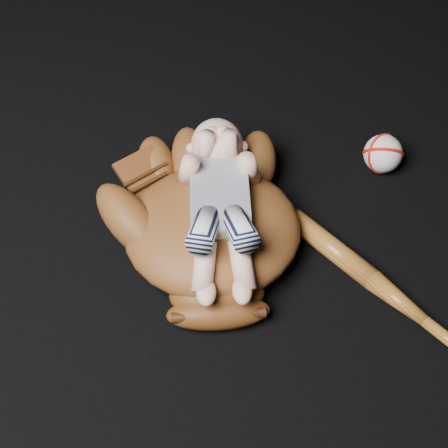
% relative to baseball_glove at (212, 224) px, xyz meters
% --- Properties ---
extents(baseball_glove, '(0.42, 0.46, 0.13)m').
position_rel_baseball_glove_xyz_m(baseball_glove, '(0.00, 0.00, 0.00)').
color(baseball_glove, '#5B3013').
rests_on(baseball_glove, ground).
extents(newborn_baby, '(0.21, 0.36, 0.14)m').
position_rel_baseball_glove_xyz_m(newborn_baby, '(0.01, -0.01, 0.05)').
color(newborn_baby, '#F7B89F').
rests_on(newborn_baby, baseball_glove).
extents(baseball_bat, '(0.25, 0.35, 0.04)m').
position_rel_baseball_glove_xyz_m(baseball_bat, '(0.26, -0.15, -0.05)').
color(baseball_bat, '#94551C').
rests_on(baseball_bat, ground).
extents(baseball, '(0.08, 0.08, 0.07)m').
position_rel_baseball_glove_xyz_m(baseball, '(0.34, 0.12, -0.03)').
color(baseball, white).
rests_on(baseball, ground).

